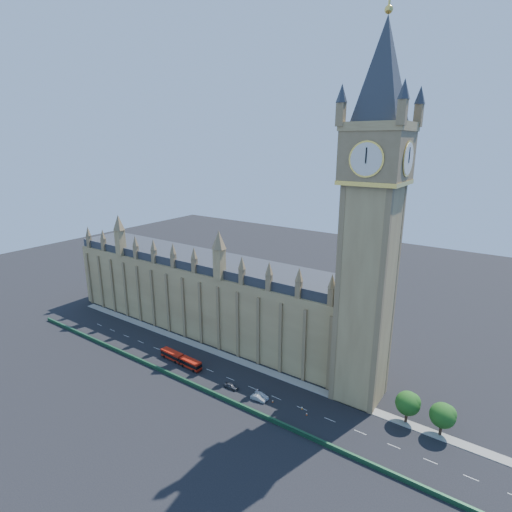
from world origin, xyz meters
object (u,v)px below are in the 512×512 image
Objects in this scene: red_bus at (181,359)px; car_silver at (258,398)px; car_white at (262,396)px; car_grey at (231,386)px.

car_silver is at bearing -0.01° from red_bus.
car_grey is at bearing 104.79° from car_white.
red_bus is 31.01m from car_white.
car_white is at bearing -5.85° from car_silver.
car_white is at bearing -82.10° from car_grey.
car_white is at bearing 2.92° from red_bus.
red_bus reaches higher than car_grey.
car_white is (9.56, 1.39, -0.10)m from car_grey.
car_silver is at bearing -175.83° from car_white.
car_silver is (30.93, -1.65, -0.77)m from red_bus.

